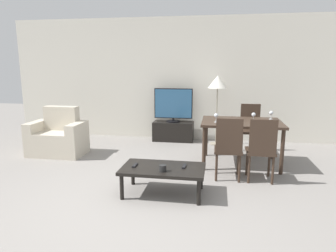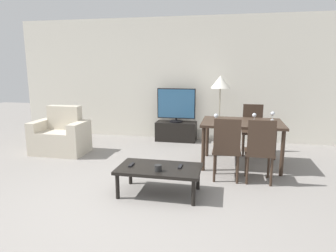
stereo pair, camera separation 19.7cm
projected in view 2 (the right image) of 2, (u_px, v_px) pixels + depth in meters
The scene contains 17 objects.
ground_plane at pixel (114, 211), 3.45m from camera, with size 18.00×18.00×0.00m, color gray.
wall_back at pixel (174, 79), 6.74m from camera, with size 7.40×0.06×2.70m.
armchair at pixel (61, 136), 5.70m from camera, with size 1.00×0.63×0.89m.
tv_stand at pixel (176, 131), 6.68m from camera, with size 0.89×0.40×0.43m.
tv at pixel (176, 105), 6.56m from camera, with size 0.84×0.29×0.74m.
coffee_table at pixel (159, 170), 3.85m from camera, with size 1.07×0.61×0.36m.
dining_table at pixel (242, 127), 4.93m from camera, with size 1.30×0.92×0.74m.
dining_chair_near at pixel (227, 147), 4.26m from camera, with size 0.40×0.40×0.93m.
dining_chair_far at pixel (253, 127), 5.66m from camera, with size 0.40×0.40×0.93m.
dining_chair_near_right at pixel (260, 148), 4.17m from camera, with size 0.40×0.40×0.93m.
floor_lamp at pixel (220, 85), 6.11m from camera, with size 0.39×0.39×1.45m.
remote_primary at pixel (131, 165), 3.91m from camera, with size 0.04×0.15×0.02m.
remote_secondary at pixel (180, 166), 3.84m from camera, with size 0.04×0.15×0.02m.
cup_white_near at pixel (158, 168), 3.69m from camera, with size 0.09×0.09×0.08m.
wine_glass_left at pixel (254, 116), 4.87m from camera, with size 0.07×0.07×0.15m.
wine_glass_center at pixel (216, 116), 4.81m from camera, with size 0.07×0.07×0.15m.
wine_glass_right at pixel (273, 114), 5.04m from camera, with size 0.07×0.07×0.15m.
Camera 2 is at (1.26, -2.99, 1.63)m, focal length 32.00 mm.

